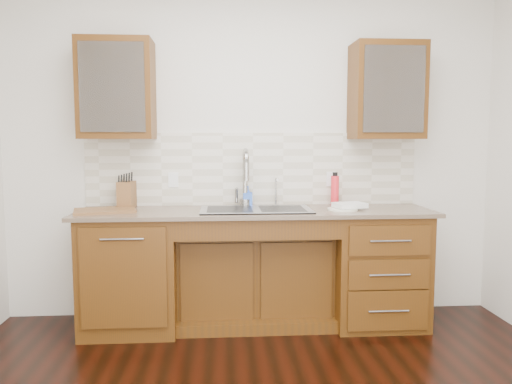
{
  "coord_description": "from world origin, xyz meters",
  "views": [
    {
      "loc": [
        -0.27,
        -2.34,
        1.44
      ],
      "look_at": [
        0.0,
        1.4,
        1.05
      ],
      "focal_mm": 35.0,
      "sensor_mm": 36.0,
      "label": 1
    }
  ],
  "objects": [
    {
      "name": "cup_left_a",
      "position": [
        -1.21,
        1.58,
        1.77
      ],
      "size": [
        0.13,
        0.13,
        0.1
      ],
      "primitive_type": "imported",
      "rotation": [
        0.0,
        0.0,
        0.09
      ],
      "color": "silver",
      "rests_on": "upper_cabinet_left"
    },
    {
      "name": "water_bottle",
      "position": [
        0.66,
        1.63,
        1.03
      ],
      "size": [
        0.08,
        0.08,
        0.24
      ],
      "primitive_type": "cylinder",
      "rotation": [
        0.0,
        0.0,
        0.22
      ],
      "color": "red",
      "rests_on": "countertop"
    },
    {
      "name": "upper_cabinet_right",
      "position": [
        1.05,
        1.58,
        1.83
      ],
      "size": [
        0.55,
        0.34,
        0.75
      ],
      "primitive_type": "cube",
      "color": "#593014",
      "rests_on": "wall_back"
    },
    {
      "name": "wall_front",
      "position": [
        0.0,
        -1.8,
        1.35
      ],
      "size": [
        4.0,
        0.1,
        2.7
      ],
      "primitive_type": "cube",
      "color": "silver",
      "rests_on": "ground"
    },
    {
      "name": "countertop",
      "position": [
        0.0,
        1.43,
        0.9
      ],
      "size": [
        2.7,
        0.65,
        0.03
      ],
      "primitive_type": "cube",
      "color": "#84705B",
      "rests_on": "base_cabinet_left"
    },
    {
      "name": "base_cabinet_center",
      "position": [
        0.0,
        1.53,
        0.35
      ],
      "size": [
        1.2,
        0.44,
        0.7
      ],
      "primitive_type": "cube",
      "color": "#593014",
      "rests_on": "ground"
    },
    {
      "name": "sink",
      "position": [
        0.0,
        1.41,
        0.83
      ],
      "size": [
        0.84,
        0.46,
        0.19
      ],
      "primitive_type": "cube",
      "color": "#9E9EA5",
      "rests_on": "countertop"
    },
    {
      "name": "filter_tap",
      "position": [
        0.18,
        1.65,
        1.03
      ],
      "size": [
        0.02,
        0.02,
        0.24
      ],
      "primitive_type": "cylinder",
      "color": "#999993",
      "rests_on": "countertop"
    },
    {
      "name": "base_cabinet_right",
      "position": [
        0.95,
        1.44,
        0.44
      ],
      "size": [
        0.7,
        0.62,
        0.88
      ],
      "primitive_type": "cube",
      "color": "#593014",
      "rests_on": "ground"
    },
    {
      "name": "cutting_board",
      "position": [
        -1.13,
        1.4,
        0.92
      ],
      "size": [
        0.5,
        0.41,
        0.02
      ],
      "primitive_type": "cube",
      "rotation": [
        0.0,
        0.0,
        0.25
      ],
      "color": "#9C6622",
      "rests_on": "countertop"
    },
    {
      "name": "plate",
      "position": [
        0.66,
        1.38,
        0.92
      ],
      "size": [
        0.24,
        0.24,
        0.01
      ],
      "primitive_type": "cylinder",
      "rotation": [
        0.0,
        0.0,
        -0.02
      ],
      "color": "white",
      "rests_on": "countertop"
    },
    {
      "name": "backsplash",
      "position": [
        0.0,
        1.74,
        1.21
      ],
      "size": [
        2.7,
        0.02,
        0.59
      ],
      "primitive_type": "cube",
      "color": "beige",
      "rests_on": "wall_back"
    },
    {
      "name": "cup_right_b",
      "position": [
        1.1,
        1.58,
        1.78
      ],
      "size": [
        0.13,
        0.13,
        0.1
      ],
      "primitive_type": "imported",
      "rotation": [
        0.0,
        0.0,
        -0.23
      ],
      "color": "white",
      "rests_on": "upper_cabinet_right"
    },
    {
      "name": "base_cabinet_left",
      "position": [
        -0.95,
        1.44,
        0.44
      ],
      "size": [
        0.7,
        0.62,
        0.88
      ],
      "primitive_type": "cube",
      "color": "#593014",
      "rests_on": "ground"
    },
    {
      "name": "knife_block",
      "position": [
        -1.01,
        1.64,
        1.01
      ],
      "size": [
        0.13,
        0.19,
        0.21
      ],
      "primitive_type": "cube",
      "rotation": [
        0.0,
        0.0,
        -0.07
      ],
      "color": "brown",
      "rests_on": "countertop"
    },
    {
      "name": "wall_back",
      "position": [
        0.0,
        1.8,
        1.35
      ],
      "size": [
        4.0,
        0.1,
        2.7
      ],
      "primitive_type": "cube",
      "color": "silver",
      "rests_on": "ground"
    },
    {
      "name": "outlet_right",
      "position": [
        0.65,
        1.73,
        1.12
      ],
      "size": [
        0.08,
        0.01,
        0.12
      ],
      "primitive_type": "cube",
      "color": "white",
      "rests_on": "backsplash"
    },
    {
      "name": "soap_bottle",
      "position": [
        -0.05,
        1.65,
        0.99
      ],
      "size": [
        0.08,
        0.08,
        0.16
      ],
      "primitive_type": "imported",
      "rotation": [
        0.0,
        0.0,
        -0.05
      ],
      "color": "blue",
      "rests_on": "countertop"
    },
    {
      "name": "cup_left_b",
      "position": [
        -0.94,
        1.58,
        1.77
      ],
      "size": [
        0.1,
        0.1,
        0.08
      ],
      "primitive_type": "imported",
      "rotation": [
        0.0,
        0.0,
        0.11
      ],
      "color": "white",
      "rests_on": "upper_cabinet_left"
    },
    {
      "name": "dish_towel",
      "position": [
        0.72,
        1.4,
        0.94
      ],
      "size": [
        0.27,
        0.22,
        0.04
      ],
      "primitive_type": "cube",
      "rotation": [
        0.0,
        0.0,
        0.26
      ],
      "color": "silver",
      "rests_on": "plate"
    },
    {
      "name": "cup_right_a",
      "position": [
        0.93,
        1.58,
        1.77
      ],
      "size": [
        0.14,
        0.14,
        0.09
      ],
      "primitive_type": "imported",
      "rotation": [
        0.0,
        0.0,
        -0.22
      ],
      "color": "silver",
      "rests_on": "upper_cabinet_right"
    },
    {
      "name": "upper_cabinet_left",
      "position": [
        -1.05,
        1.58,
        1.83
      ],
      "size": [
        0.55,
        0.34,
        0.75
      ],
      "primitive_type": "cube",
      "color": "#593014",
      "rests_on": "wall_back"
    },
    {
      "name": "faucet",
      "position": [
        -0.07,
        1.64,
        1.11
      ],
      "size": [
        0.04,
        0.04,
        0.4
      ],
      "primitive_type": "cylinder",
      "color": "#999993",
      "rests_on": "countertop"
    },
    {
      "name": "outlet_left",
      "position": [
        -0.65,
        1.73,
        1.12
      ],
      "size": [
        0.08,
        0.01,
        0.12
      ],
      "primitive_type": "cube",
      "color": "white",
      "rests_on": "backsplash"
    }
  ]
}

